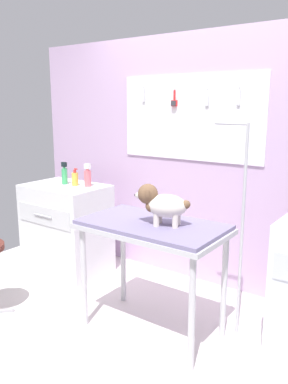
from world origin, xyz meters
name	(u,v)px	position (x,y,z in m)	size (l,w,h in m)	color
ground	(117,342)	(0.00, 0.00, -0.02)	(4.40, 4.00, 0.04)	silver
rear_wall_panel	(204,161)	(0.00, 1.28, 1.16)	(4.00, 0.11, 2.30)	#BB9BC0
grooming_table	(152,235)	(0.13, 0.26, 0.76)	(1.05, 0.59, 0.85)	#B7B7BC
grooming_arm	(240,242)	(0.66, 0.57, 0.72)	(0.30, 0.11, 1.55)	#B7B7BC
dog	(161,204)	(0.21, 0.25, 1.00)	(0.39, 0.26, 0.29)	beige
counter_left	(67,228)	(-1.20, 0.67, 0.45)	(0.80, 0.58, 0.89)	silver
pump_bottle_white	(88,177)	(-0.97, 0.76, 0.99)	(0.07, 0.07, 0.22)	#DA646E
spray_bottle_tall	(75,179)	(-1.11, 0.71, 0.96)	(0.06, 0.06, 0.17)	gold
conditioner_bottle	(65,175)	(-1.24, 0.70, 0.99)	(0.06, 0.06, 0.22)	#3CA762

